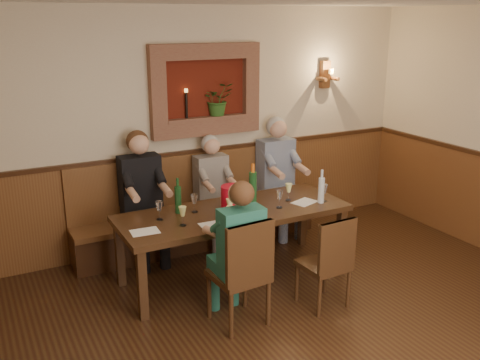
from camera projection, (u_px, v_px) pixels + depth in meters
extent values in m
cube|color=beige|center=(189.00, 129.00, 6.30)|extent=(6.00, 0.04, 2.80)
cube|color=brown|center=(192.00, 197.00, 6.53)|extent=(6.00, 0.04, 1.10)
cube|color=#381E0F|center=(190.00, 152.00, 6.36)|extent=(6.02, 0.06, 0.05)
cube|color=#55160C|center=(204.00, 90.00, 6.25)|extent=(1.00, 0.02, 0.70)
cube|color=brown|center=(205.00, 51.00, 6.08)|extent=(1.36, 0.12, 0.18)
cube|color=brown|center=(207.00, 127.00, 6.34)|extent=(1.36, 0.12, 0.18)
cube|color=brown|center=(158.00, 93.00, 5.95)|extent=(0.18, 0.12, 0.70)
cube|color=brown|center=(250.00, 87.00, 6.47)|extent=(0.18, 0.12, 0.70)
cube|color=brown|center=(207.00, 118.00, 6.30)|extent=(1.00, 0.14, 0.04)
imported|color=#2A561D|center=(218.00, 99.00, 6.31)|extent=(0.35, 0.30, 0.39)
cylinder|color=black|center=(186.00, 105.00, 6.14)|extent=(0.03, 0.03, 0.30)
cylinder|color=#FFBF59|center=(186.00, 91.00, 6.09)|extent=(0.04, 0.04, 0.04)
cube|color=brown|center=(325.00, 74.00, 6.94)|extent=(0.12, 0.08, 0.35)
cylinder|color=brown|center=(322.00, 79.00, 6.86)|extent=(0.05, 0.18, 0.05)
cylinder|color=brown|center=(334.00, 78.00, 6.94)|extent=(0.05, 0.18, 0.05)
cylinder|color=#FFBF59|center=(331.00, 71.00, 6.82)|extent=(0.06, 0.06, 0.06)
cube|color=#311D0E|center=(234.00, 213.00, 5.53)|extent=(2.40, 0.90, 0.06)
cube|color=#311D0E|center=(142.00, 285.00, 4.82)|extent=(0.08, 0.08, 0.69)
cube|color=#311D0E|center=(341.00, 239.00, 5.82)|extent=(0.08, 0.08, 0.69)
cube|color=#311D0E|center=(120.00, 254.00, 5.45)|extent=(0.08, 0.08, 0.69)
cube|color=#311D0E|center=(302.00, 218.00, 6.45)|extent=(0.08, 0.08, 0.69)
cube|color=#381E0F|center=(200.00, 230.00, 6.45)|extent=(3.00, 0.40, 0.40)
cube|color=brown|center=(199.00, 213.00, 6.38)|extent=(3.00, 0.45, 0.06)
cube|color=brown|center=(192.00, 180.00, 6.44)|extent=(3.00, 0.06, 0.66)
cube|color=#311D0E|center=(238.00, 300.00, 4.82)|extent=(0.46, 0.46, 0.43)
cube|color=#311D0E|center=(238.00, 276.00, 4.75)|extent=(0.49, 0.49, 0.05)
cube|color=#311D0E|center=(251.00, 253.00, 4.50)|extent=(0.45, 0.08, 0.54)
cube|color=#311D0E|center=(322.00, 286.00, 5.12)|extent=(0.40, 0.40, 0.39)
cube|color=#311D0E|center=(323.00, 265.00, 5.06)|extent=(0.42, 0.42, 0.05)
cube|color=#311D0E|center=(338.00, 246.00, 4.83)|extent=(0.41, 0.06, 0.48)
cube|color=black|center=(148.00, 244.00, 5.99)|extent=(0.45, 0.47, 0.45)
cube|color=black|center=(140.00, 181.00, 5.95)|extent=(0.45, 0.23, 0.59)
sphere|color=#D8A384|center=(139.00, 144.00, 5.79)|extent=(0.22, 0.22, 0.22)
sphere|color=#4C2D19|center=(137.00, 141.00, 5.82)|extent=(0.24, 0.24, 0.24)
cube|color=#5C5754|center=(217.00, 230.00, 6.40)|extent=(0.39, 0.41, 0.45)
cube|color=#5C5754|center=(211.00, 176.00, 6.35)|extent=(0.39, 0.20, 0.51)
sphere|color=#D8A384|center=(212.00, 146.00, 6.21)|extent=(0.19, 0.19, 0.19)
sphere|color=#B2B2B2|center=(210.00, 144.00, 6.24)|extent=(0.21, 0.21, 0.21)
cube|color=navy|center=(282.00, 218.00, 6.78)|extent=(0.45, 0.47, 0.45)
cube|color=navy|center=(276.00, 162.00, 6.73)|extent=(0.45, 0.24, 0.59)
sphere|color=#D8A384|center=(278.00, 129.00, 6.57)|extent=(0.22, 0.22, 0.22)
sphere|color=#B2B2B2|center=(276.00, 126.00, 6.61)|extent=(0.25, 0.25, 0.25)
cube|color=navy|center=(233.00, 294.00, 4.90)|extent=(0.39, 0.41, 0.45)
cube|color=navy|center=(241.00, 237.00, 4.59)|extent=(0.39, 0.20, 0.51)
sphere|color=#D8A384|center=(239.00, 194.00, 4.51)|extent=(0.20, 0.20, 0.20)
sphere|color=#4C2D19|center=(242.00, 193.00, 4.46)|extent=(0.21, 0.21, 0.21)
cylinder|color=red|center=(233.00, 199.00, 5.42)|extent=(0.32, 0.32, 0.28)
cylinder|color=#19471E|center=(253.00, 189.00, 5.62)|extent=(0.11, 0.11, 0.36)
cylinder|color=orange|center=(253.00, 168.00, 5.55)|extent=(0.04, 0.04, 0.09)
cylinder|color=#19471E|center=(178.00, 200.00, 5.41)|extent=(0.09, 0.09, 0.28)
cylinder|color=#19471E|center=(177.00, 182.00, 5.35)|extent=(0.04, 0.04, 0.09)
cylinder|color=silver|center=(321.00, 190.00, 5.71)|extent=(0.08, 0.08, 0.28)
cylinder|color=silver|center=(322.00, 174.00, 5.65)|extent=(0.03, 0.03, 0.09)
cube|color=white|center=(145.00, 232.00, 4.96)|extent=(0.27, 0.20, 0.00)
cube|color=white|center=(244.00, 217.00, 5.33)|extent=(0.33, 0.25, 0.00)
cube|color=white|center=(305.00, 202.00, 5.76)|extent=(0.31, 0.27, 0.00)
cube|color=white|center=(215.00, 225.00, 5.13)|extent=(0.30, 0.22, 0.00)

